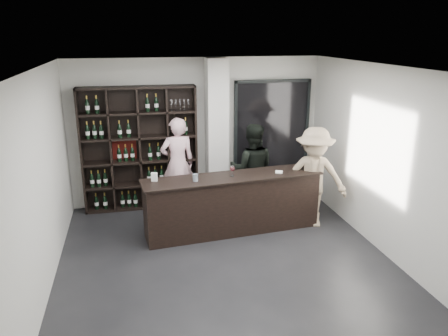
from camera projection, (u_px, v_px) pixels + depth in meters
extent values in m
cube|color=black|center=(227.00, 264.00, 6.62)|extent=(5.00, 5.50, 0.01)
cube|color=silver|center=(217.00, 134.00, 8.56)|extent=(0.40, 0.40, 2.90)
cube|color=black|center=(272.00, 131.00, 9.02)|extent=(1.60, 0.08, 2.10)
cube|color=black|center=(272.00, 131.00, 9.02)|extent=(1.48, 0.02, 1.98)
cube|color=black|center=(233.00, 205.00, 7.56)|extent=(3.02, 0.57, 0.99)
cube|color=black|center=(233.00, 177.00, 7.41)|extent=(3.10, 0.65, 0.03)
imported|color=#FCC7D2|center=(178.00, 164.00, 8.49)|extent=(0.69, 0.47, 1.82)
imported|color=black|center=(252.00, 169.00, 8.26)|extent=(1.00, 0.87, 1.75)
imported|color=gray|center=(313.00, 178.00, 7.69)|extent=(1.32, 1.01, 1.81)
cylinder|color=silver|center=(195.00, 178.00, 7.14)|extent=(0.10, 0.10, 0.12)
cube|color=white|center=(279.00, 172.00, 7.59)|extent=(0.16, 0.16, 0.02)
cube|color=white|center=(154.00, 177.00, 7.13)|extent=(0.11, 0.08, 0.14)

